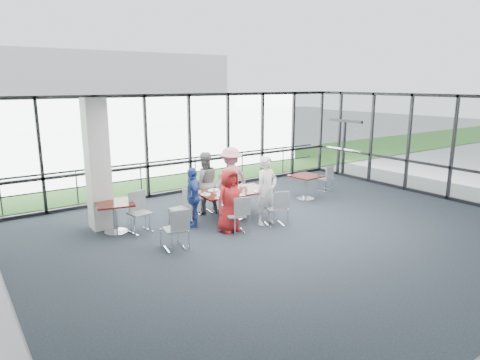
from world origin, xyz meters
TOP-DOWN VIEW (x-y plane):
  - floor at (0.00, 0.00)m, footprint 12.00×10.00m
  - ceiling at (0.00, 0.00)m, footprint 12.00×10.00m
  - wall_left at (-6.00, 0.00)m, footprint 0.10×10.00m
  - curtain_wall_back at (0.00, 5.00)m, footprint 12.00×0.10m
  - curtain_wall_right at (6.00, 0.00)m, footprint 0.10×10.00m
  - exit_door at (6.00, 3.75)m, footprint 0.12×1.60m
  - structural_column at (-3.60, 3.00)m, footprint 0.50×0.50m
  - apron at (0.00, 10.00)m, footprint 80.00×70.00m
  - grass_strip at (0.00, 8.00)m, footprint 80.00×5.00m
  - hangar_main at (4.00, 32.00)m, footprint 24.00×10.00m
  - guard_rail at (0.00, 5.60)m, footprint 12.00×0.06m
  - main_table at (-0.49, 1.74)m, footprint 1.95×1.19m
  - side_table_left at (-3.44, 2.45)m, footprint 1.02×1.02m
  - side_table_right at (2.42, 2.06)m, footprint 0.90×0.90m
  - diner_near_left at (-1.15, 0.95)m, footprint 0.82×0.59m
  - diner_near_right at (-0.06, 0.89)m, footprint 0.67×0.50m
  - diner_far_left at (-0.86, 2.62)m, footprint 0.94×0.72m
  - diner_far_right at (-0.02, 2.57)m, footprint 1.19×0.69m
  - diner_end at (-1.67, 1.81)m, footprint 0.72×0.98m
  - chair_main_nl at (-1.08, 0.79)m, footprint 0.55×0.55m
  - chair_main_nr at (0.05, 0.70)m, footprint 0.54×0.54m
  - chair_main_fl at (-0.90, 2.65)m, footprint 0.48×0.48m
  - chair_main_fr at (0.05, 2.69)m, footprint 0.55×0.55m
  - chair_main_end at (-1.97, 1.91)m, footprint 0.48×0.48m
  - chair_spare_la at (-2.75, 0.68)m, footprint 0.51×0.51m
  - chair_spare_lb at (-2.95, 2.13)m, footprint 0.53×0.53m
  - chair_spare_r at (3.68, 2.43)m, footprint 0.47×0.47m
  - plate_nl at (-0.99, 1.48)m, footprint 0.25×0.25m
  - plate_nr at (0.02, 1.32)m, footprint 0.25×0.25m
  - plate_fl at (-0.92, 2.09)m, footprint 0.27×0.27m
  - plate_fr at (0.02, 2.07)m, footprint 0.24×0.24m
  - plate_end at (-1.29, 1.83)m, footprint 0.25×0.25m
  - tumbler_a at (-0.74, 1.57)m, footprint 0.07×0.07m
  - tumbler_b at (-0.23, 1.55)m, footprint 0.07×0.07m
  - tumbler_c at (-0.40, 1.98)m, footprint 0.07×0.07m
  - tumbler_d at (-1.11, 1.65)m, footprint 0.07×0.07m
  - menu_a at (-0.63, 1.29)m, footprint 0.31×0.24m
  - menu_b at (0.25, 1.38)m, footprint 0.36×0.29m
  - menu_c at (-0.31, 2.05)m, footprint 0.34×0.26m
  - condiment_caddy at (-0.46, 1.76)m, footprint 0.10×0.07m
  - ketchup_bottle at (-0.43, 1.82)m, footprint 0.06×0.06m
  - green_bottle at (-0.41, 1.79)m, footprint 0.05×0.05m

SIDE VIEW (x-z plane):
  - apron at x=0.00m, z-range -0.03..-0.01m
  - floor at x=0.00m, z-range -0.02..0.00m
  - grass_strip at x=0.00m, z-range 0.01..0.01m
  - chair_spare_r at x=3.68m, z-range 0.00..0.85m
  - chair_main_fl at x=-0.90m, z-range 0.00..0.87m
  - chair_main_nr at x=0.05m, z-range 0.00..0.87m
  - chair_main_nl at x=-1.08m, z-range 0.00..0.87m
  - chair_spare_la at x=-2.75m, z-range 0.00..0.90m
  - chair_main_end at x=-1.97m, z-range 0.00..0.92m
  - chair_main_fr at x=0.05m, z-range 0.00..0.93m
  - chair_spare_lb at x=-2.95m, z-range 0.00..0.95m
  - guard_rail at x=0.00m, z-range 0.47..0.53m
  - main_table at x=-0.49m, z-range 0.25..1.00m
  - side_table_right at x=2.42m, z-range 0.26..1.01m
  - side_table_left at x=-3.44m, z-range 0.26..1.01m
  - diner_end at x=-1.67m, z-range 0.00..1.50m
  - menu_a at x=-0.63m, z-range 0.75..0.75m
  - menu_b at x=0.25m, z-range 0.75..0.75m
  - menu_c at x=-0.31m, z-range 0.75..0.75m
  - plate_nl at x=-0.99m, z-range 0.75..0.76m
  - plate_nr at x=0.02m, z-range 0.75..0.76m
  - plate_fl at x=-0.92m, z-range 0.75..0.76m
  - plate_fr at x=0.02m, z-range 0.75..0.76m
  - plate_end at x=-1.29m, z-range 0.75..0.76m
  - condiment_caddy at x=-0.46m, z-range 0.75..0.79m
  - diner_near_left at x=-1.15m, z-range 0.00..1.56m
  - tumbler_d at x=-1.11m, z-range 0.75..0.89m
  - tumbler_b at x=-0.23m, z-range 0.75..0.89m
  - tumbler_a at x=-0.74m, z-range 0.75..0.89m
  - tumbler_c at x=-0.40m, z-range 0.75..0.90m
  - ketchup_bottle at x=-0.43m, z-range 0.75..0.93m
  - green_bottle at x=-0.41m, z-range 0.75..0.95m
  - diner_far_left at x=-0.86m, z-range 0.00..1.70m
  - diner_near_right at x=-0.06m, z-range 0.00..1.75m
  - diner_far_right at x=-0.02m, z-range 0.00..1.76m
  - exit_door at x=6.00m, z-range 0.00..2.10m
  - wall_left at x=-6.00m, z-range 0.00..3.20m
  - curtain_wall_back at x=0.00m, z-range 0.00..3.20m
  - curtain_wall_right at x=6.00m, z-range 0.00..3.20m
  - structural_column at x=-3.60m, z-range 0.00..3.20m
  - hangar_main at x=4.00m, z-range 0.00..6.00m
  - ceiling at x=0.00m, z-range 3.18..3.22m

